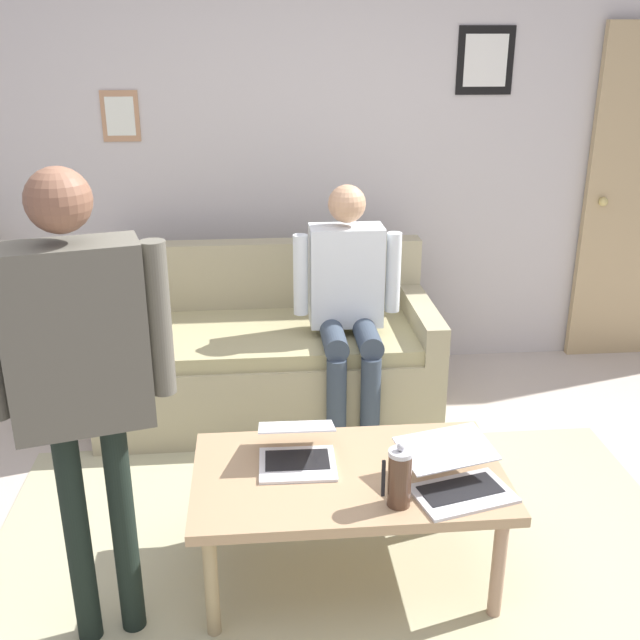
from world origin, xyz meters
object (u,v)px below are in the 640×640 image
at_px(couch, 268,356).
at_px(person_seated, 348,296).
at_px(laptop_center, 457,477).
at_px(french_press, 399,477).
at_px(laptop_left, 297,451).
at_px(person_standing, 79,361).
at_px(coffee_table, 349,483).

height_order(couch, person_seated, person_seated).
bearing_deg(laptop_center, couch, -68.10).
relative_size(couch, french_press, 7.42).
bearing_deg(french_press, laptop_left, -42.83).
bearing_deg(person_standing, laptop_left, -155.51).
relative_size(laptop_left, laptop_center, 0.76).
relative_size(coffee_table, person_standing, 0.70).
xyz_separation_m(coffee_table, person_standing, (0.86, 0.22, 0.63)).
relative_size(coffee_table, person_seated, 0.90).
bearing_deg(laptop_center, person_seated, -80.59).
bearing_deg(french_press, person_standing, 0.18).
relative_size(french_press, person_seated, 0.19).
bearing_deg(coffee_table, person_seated, -96.79).
bearing_deg(person_seated, coffee_table, 83.21).
relative_size(laptop_left, person_standing, 0.19).
distance_m(couch, laptop_center, 1.71).
distance_m(couch, coffee_table, 1.46).
distance_m(laptop_center, french_press, 0.25).
distance_m(laptop_left, french_press, 0.45).
height_order(laptop_left, person_seated, person_seated).
relative_size(coffee_table, laptop_center, 2.74).
relative_size(couch, person_seated, 1.39).
height_order(laptop_center, person_seated, person_seated).
height_order(couch, french_press, couch).
xyz_separation_m(couch, laptop_left, (-0.08, 1.35, 0.20)).
height_order(french_press, person_standing, person_standing).
distance_m(couch, laptop_left, 1.36).
bearing_deg(couch, laptop_left, 93.40).
distance_m(french_press, person_standing, 1.11).
distance_m(laptop_left, person_seated, 1.19).
xyz_separation_m(laptop_center, person_standing, (1.23, 0.08, 0.54)).
bearing_deg(couch, person_seated, 151.12).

